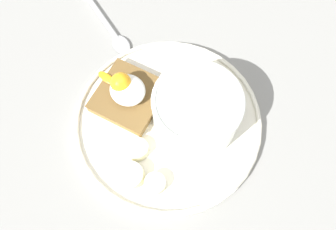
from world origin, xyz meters
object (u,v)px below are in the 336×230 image
at_px(banana_slice_back, 138,149).
at_px(banana_slice_front, 131,175).
at_px(spoon, 111,30).
at_px(banana_slice_left, 155,183).
at_px(toast_slice, 129,97).
at_px(poached_egg, 125,88).
at_px(oatmeal_bowl, 196,111).

bearing_deg(banana_slice_back, banana_slice_front, -64.94).
bearing_deg(spoon, banana_slice_left, -36.43).
height_order(toast_slice, poached_egg, poached_egg).
height_order(banana_slice_left, spoon, banana_slice_left).
xyz_separation_m(banana_slice_left, banana_slice_back, (-0.05, 0.02, -0.00)).
height_order(poached_egg, banana_slice_front, poached_egg).
bearing_deg(oatmeal_bowl, banana_slice_left, -83.73).
bearing_deg(spoon, toast_slice, -37.29).
bearing_deg(poached_egg, toast_slice, -1.18).
height_order(toast_slice, banana_slice_front, banana_slice_front).
distance_m(toast_slice, banana_slice_front, 0.11).
relative_size(toast_slice, banana_slice_left, 3.23).
relative_size(oatmeal_bowl, spoon, 0.89).
bearing_deg(oatmeal_bowl, poached_egg, -163.23).
xyz_separation_m(oatmeal_bowl, spoon, (-0.19, 0.05, -0.04)).
bearing_deg(banana_slice_left, toast_slice, 144.44).
height_order(oatmeal_bowl, toast_slice, oatmeal_bowl).
height_order(banana_slice_back, spoon, banana_slice_back).
height_order(oatmeal_bowl, banana_slice_left, oatmeal_bowl).
bearing_deg(poached_egg, oatmeal_bowl, 16.77).
xyz_separation_m(oatmeal_bowl, poached_egg, (-0.09, -0.03, -0.00)).
bearing_deg(toast_slice, spoon, 142.71).
bearing_deg(banana_slice_left, banana_slice_back, 154.68).
distance_m(banana_slice_front, banana_slice_back, 0.04).
distance_m(oatmeal_bowl, poached_egg, 0.10).
bearing_deg(toast_slice, banana_slice_left, -35.56).
relative_size(toast_slice, banana_slice_front, 2.01).
height_order(poached_egg, banana_slice_left, poached_egg).
height_order(toast_slice, spoon, toast_slice).
bearing_deg(oatmeal_bowl, banana_slice_front, -99.84).
relative_size(toast_slice, banana_slice_back, 2.38).
relative_size(toast_slice, poached_egg, 1.25).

